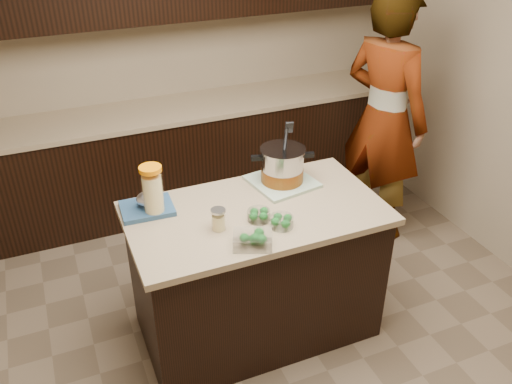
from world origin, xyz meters
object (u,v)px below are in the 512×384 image
(stock_pot, at_px, (282,167))
(person, at_px, (384,119))
(island, at_px, (256,272))
(lemonade_pitcher, at_px, (153,193))

(stock_pot, bearing_deg, person, 39.05)
(island, relative_size, lemonade_pitcher, 4.88)
(island, bearing_deg, lemonade_pitcher, 162.01)
(stock_pot, height_order, person, person)
(island, bearing_deg, person, 27.57)
(lemonade_pitcher, bearing_deg, island, -17.99)
(stock_pot, bearing_deg, lemonade_pitcher, -161.23)
(lemonade_pitcher, height_order, person, person)
(island, xyz_separation_m, lemonade_pitcher, (-0.54, 0.17, 0.59))
(stock_pot, height_order, lemonade_pitcher, stock_pot)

